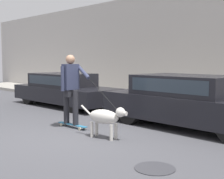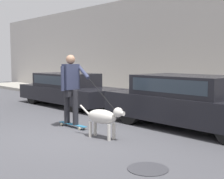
{
  "view_description": "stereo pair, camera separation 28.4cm",
  "coord_description": "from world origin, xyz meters",
  "px_view_note": "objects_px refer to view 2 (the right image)",
  "views": [
    {
      "loc": [
        5.45,
        -4.14,
        1.68
      ],
      "look_at": [
        -0.05,
        1.21,
        0.95
      ],
      "focal_mm": 50.0,
      "sensor_mm": 36.0,
      "label": 1
    },
    {
      "loc": [
        5.65,
        -3.94,
        1.68
      ],
      "look_at": [
        -0.05,
        1.21,
        0.95
      ],
      "focal_mm": 50.0,
      "sensor_mm": 36.0,
      "label": 2
    }
  ],
  "objects_px": {
    "skateboarder": "(71,86)",
    "parked_car_0": "(69,90)",
    "dog": "(103,117)",
    "parked_car_1": "(190,102)",
    "fire_hydrant": "(130,100)"
  },
  "relations": [
    {
      "from": "parked_car_0",
      "to": "parked_car_1",
      "type": "bearing_deg",
      "value": -1.23
    },
    {
      "from": "parked_car_1",
      "to": "fire_hydrant",
      "type": "height_order",
      "value": "parked_car_1"
    },
    {
      "from": "parked_car_1",
      "to": "fire_hydrant",
      "type": "bearing_deg",
      "value": 165.47
    },
    {
      "from": "parked_car_1",
      "to": "fire_hydrant",
      "type": "xyz_separation_m",
      "value": [
        -2.79,
        0.72,
        -0.27
      ]
    },
    {
      "from": "dog",
      "to": "fire_hydrant",
      "type": "distance_m",
      "value": 3.63
    },
    {
      "from": "parked_car_0",
      "to": "dog",
      "type": "bearing_deg",
      "value": -27.09
    },
    {
      "from": "parked_car_1",
      "to": "dog",
      "type": "relative_size",
      "value": 3.74
    },
    {
      "from": "skateboarder",
      "to": "fire_hydrant",
      "type": "xyz_separation_m",
      "value": [
        -0.73,
        2.81,
        -0.67
      ]
    },
    {
      "from": "dog",
      "to": "parked_car_1",
      "type": "bearing_deg",
      "value": 62.97
    },
    {
      "from": "parked_car_0",
      "to": "skateboarder",
      "type": "height_order",
      "value": "skateboarder"
    },
    {
      "from": "dog",
      "to": "skateboarder",
      "type": "xyz_separation_m",
      "value": [
        -1.39,
        0.13,
        0.58
      ]
    },
    {
      "from": "dog",
      "to": "fire_hydrant",
      "type": "height_order",
      "value": "dog"
    },
    {
      "from": "parked_car_0",
      "to": "parked_car_1",
      "type": "relative_size",
      "value": 0.97
    },
    {
      "from": "skateboarder",
      "to": "parked_car_0",
      "type": "bearing_deg",
      "value": 143.53
    },
    {
      "from": "fire_hydrant",
      "to": "skateboarder",
      "type": "bearing_deg",
      "value": -75.33
    }
  ]
}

